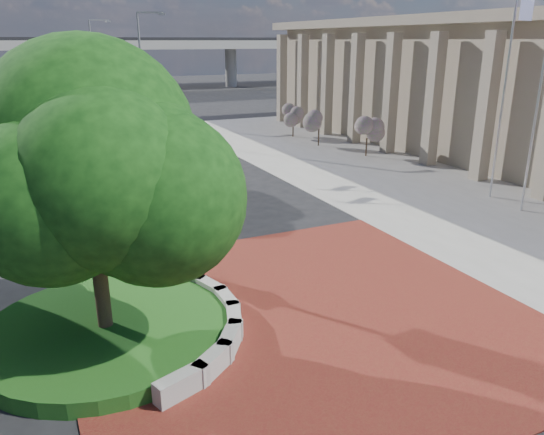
{
  "coord_description": "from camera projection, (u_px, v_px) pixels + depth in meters",
  "views": [
    {
      "loc": [
        -6.17,
        -12.33,
        7.13
      ],
      "look_at": [
        0.29,
        1.5,
        2.01
      ],
      "focal_mm": 35.0,
      "sensor_mm": 36.0,
      "label": 1
    }
  ],
  "objects": [
    {
      "name": "ground",
      "position": [
        285.0,
        300.0,
        15.34
      ],
      "size": [
        200.0,
        200.0,
        0.0
      ],
      "primitive_type": "plane",
      "color": "black",
      "rests_on": "ground"
    },
    {
      "name": "plaza",
      "position": [
        301.0,
        314.0,
        14.47
      ],
      "size": [
        12.0,
        12.0,
        0.04
      ],
      "primitive_type": "cube",
      "color": "maroon",
      "rests_on": "ground"
    },
    {
      "name": "sidewalk",
      "position": [
        458.0,
        171.0,
        30.34
      ],
      "size": [
        20.0,
        50.0,
        0.04
      ],
      "primitive_type": "cube",
      "color": "#9E9B93",
      "rests_on": "ground"
    },
    {
      "name": "planter_wall",
      "position": [
        194.0,
        310.0,
        14.17
      ],
      "size": [
        2.96,
        6.77,
        0.54
      ],
      "color": "#9E9B93",
      "rests_on": "ground"
    },
    {
      "name": "grass_bed",
      "position": [
        106.0,
        332.0,
        13.27
      ],
      "size": [
        6.1,
        6.1,
        0.4
      ],
      "primitive_type": "cylinder",
      "color": "#1E4112",
      "rests_on": "ground"
    },
    {
      "name": "civic_building",
      "position": [
        534.0,
        87.0,
        33.74
      ],
      "size": [
        17.35,
        44.0,
        8.6
      ],
      "color": "tan",
      "rests_on": "ground"
    },
    {
      "name": "overpass",
      "position": [
        60.0,
        45.0,
        73.31
      ],
      "size": [
        90.0,
        12.0,
        7.5
      ],
      "color": "#9E9B93",
      "rests_on": "ground"
    },
    {
      "name": "tree_planter",
      "position": [
        91.0,
        197.0,
        12.15
      ],
      "size": [
        5.2,
        5.2,
        6.33
      ],
      "color": "#38281C",
      "rests_on": "ground"
    },
    {
      "name": "tree_street",
      "position": [
        68.0,
        117.0,
        28.17
      ],
      "size": [
        4.4,
        4.4,
        5.45
      ],
      "color": "#38281C",
      "rests_on": "ground"
    },
    {
      "name": "post_clock",
      "position": [
        179.0,
        188.0,
        15.85
      ],
      "size": [
        1.2,
        1.2,
        5.36
      ],
      "color": "black",
      "rests_on": "ground"
    },
    {
      "name": "parked_car",
      "position": [
        140.0,
        108.0,
        52.32
      ],
      "size": [
        1.77,
        4.35,
        1.48
      ],
      "primitive_type": "imported",
      "rotation": [
        0.0,
        0.0,
        -0.0
      ],
      "color": "#5D0D18",
      "rests_on": "ground"
    },
    {
      "name": "flagpole_a",
      "position": [
        537.0,
        105.0,
        21.8
      ],
      "size": [
        1.37,
        0.48,
        8.99
      ],
      "color": "silver",
      "rests_on": "ground"
    },
    {
      "name": "flagpole_b",
      "position": [
        503.0,
        97.0,
        23.78
      ],
      "size": [
        1.4,
        0.41,
        9.15
      ],
      "color": "silver",
      "rests_on": "ground"
    },
    {
      "name": "street_lamp_near",
      "position": [
        144.0,
        67.0,
        38.31
      ],
      "size": [
        1.97,
        0.79,
        9.04
      ],
      "color": "slate",
      "rests_on": "ground"
    },
    {
      "name": "street_lamp_far",
      "position": [
        95.0,
        62.0,
        49.2
      ],
      "size": [
        2.0,
        0.25,
        8.93
      ],
      "color": "slate",
      "rests_on": "ground"
    },
    {
      "name": "shrub_near",
      "position": [
        367.0,
        132.0,
        33.67
      ],
      "size": [
        1.2,
        1.2,
        2.2
      ],
      "color": "#38281C",
      "rests_on": "ground"
    },
    {
      "name": "shrub_mid",
      "position": [
        319.0,
        124.0,
        37.04
      ],
      "size": [
        1.2,
        1.2,
        2.2
      ],
      "color": "#38281C",
      "rests_on": "ground"
    },
    {
      "name": "shrub_far",
      "position": [
        293.0,
        116.0,
        40.57
      ],
      "size": [
        1.2,
        1.2,
        2.2
      ],
      "color": "#38281C",
      "rests_on": "ground"
    }
  ]
}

